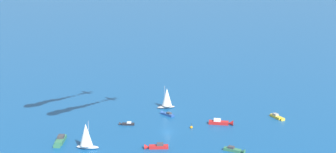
% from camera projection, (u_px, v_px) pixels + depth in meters
% --- Properties ---
extents(ground_plane, '(2000.00, 2000.00, 0.00)m').
position_uv_depth(ground_plane, '(167.00, 132.00, 176.23)').
color(ground_plane, navy).
extents(motorboat_far_port, '(8.15, 6.14, 2.40)m').
position_uv_depth(motorboat_far_port, '(155.00, 147.00, 160.00)').
color(motorboat_far_port, '#B21E1E').
rests_on(motorboat_far_port, ground_plane).
extents(motorboat_far_stbd, '(7.00, 3.69, 1.97)m').
position_uv_depth(motorboat_far_stbd, '(167.00, 114.00, 196.19)').
color(motorboat_far_stbd, '#23478C').
rests_on(motorboat_far_stbd, ground_plane).
extents(motorboat_inshore, '(9.90, 5.56, 2.79)m').
position_uv_depth(motorboat_inshore, '(222.00, 123.00, 184.63)').
color(motorboat_inshore, '#B21E1E').
rests_on(motorboat_inshore, ground_plane).
extents(motorboat_trailing, '(7.37, 6.12, 2.23)m').
position_uv_depth(motorboat_trailing, '(278.00, 117.00, 191.74)').
color(motorboat_trailing, gold).
rests_on(motorboat_trailing, ground_plane).
extents(sailboat_ahead, '(7.46, 6.87, 10.24)m').
position_uv_depth(sailboat_ahead, '(167.00, 98.00, 205.16)').
color(sailboat_ahead, '#9E9993').
rests_on(sailboat_ahead, ground_plane).
extents(motorboat_outer_ring_a, '(7.34, 2.01, 2.12)m').
position_uv_depth(motorboat_outer_ring_a, '(235.00, 150.00, 157.12)').
color(motorboat_outer_ring_a, '#33704C').
rests_on(motorboat_outer_ring_a, ground_plane).
extents(sailboat_outer_ring_b, '(8.09, 5.61, 10.11)m').
position_uv_depth(sailboat_outer_ring_b, '(86.00, 136.00, 159.00)').
color(sailboat_outer_ring_b, white).
rests_on(sailboat_outer_ring_b, ground_plane).
extents(motorboat_outer_ring_c, '(7.25, 10.15, 2.95)m').
position_uv_depth(motorboat_outer_ring_c, '(60.00, 141.00, 164.53)').
color(motorboat_outer_ring_c, '#33704C').
rests_on(motorboat_outer_ring_c, ground_plane).
extents(motorboat_outer_ring_d, '(6.02, 3.92, 1.72)m').
position_uv_depth(motorboat_outer_ring_d, '(126.00, 124.00, 183.98)').
color(motorboat_outer_ring_d, black).
rests_on(motorboat_outer_ring_d, ground_plane).
extents(marker_buoy, '(1.10, 1.10, 2.10)m').
position_uv_depth(marker_buoy, '(191.00, 127.00, 180.19)').
color(marker_buoy, orange).
rests_on(marker_buoy, ground_plane).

